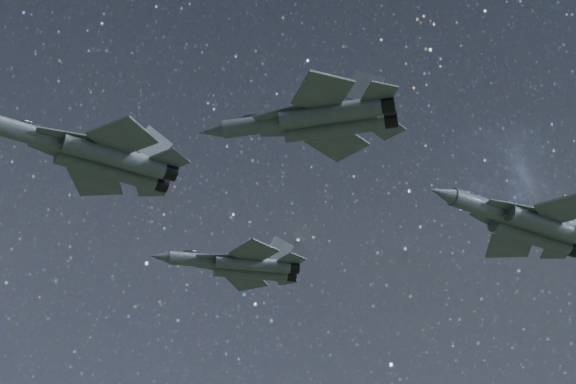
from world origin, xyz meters
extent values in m
cylinder|color=#373E44|center=(-18.89, -7.46, 145.41)|extent=(7.20, 3.35, 1.49)
ellipsoid|color=#1B2831|center=(-19.99, -7.77, 146.12)|extent=(2.46, 1.58, 0.73)
cube|color=#373E44|center=(-14.11, -6.12, 145.36)|extent=(7.91, 3.50, 1.24)
cylinder|color=#373E44|center=(-13.49, -6.93, 144.93)|extent=(8.11, 3.61, 1.49)
cylinder|color=#373E44|center=(-14.01, -5.10, 144.93)|extent=(8.11, 3.61, 1.49)
cylinder|color=black|center=(-9.27, -5.74, 144.93)|extent=(1.57, 1.66, 1.37)
cylinder|color=black|center=(-9.78, -3.91, 144.93)|extent=(1.57, 1.66, 1.37)
cube|color=#373E44|center=(-16.89, -8.24, 145.29)|extent=(5.03, 1.46, 0.11)
cube|color=#373E44|center=(-17.58, -5.76, 145.29)|extent=(4.90, 3.17, 0.11)
cube|color=#373E44|center=(-13.05, -9.19, 145.12)|extent=(5.47, 5.44, 0.19)
cube|color=#373E44|center=(-14.81, -2.94, 145.12)|extent=(4.63, 4.95, 0.19)
cube|color=#373E44|center=(-9.30, -7.04, 145.12)|extent=(3.24, 3.23, 0.14)
cube|color=#373E44|center=(-10.49, -2.82, 145.12)|extent=(2.71, 2.85, 0.14)
cube|color=#373E44|center=(-10.76, -6.41, 146.74)|extent=(3.29, 0.79, 3.39)
cube|color=#373E44|center=(-11.41, -4.12, 146.74)|extent=(3.16, 1.30, 3.39)
cylinder|color=#373E44|center=(-3.75, 17.46, 150.10)|extent=(6.90, 1.75, 1.44)
cone|color=#373E44|center=(-8.19, 17.66, 150.10)|extent=(2.28, 1.39, 1.29)
ellipsoid|color=#1B2831|center=(-4.86, 17.51, 150.79)|extent=(2.24, 1.07, 0.71)
cube|color=#373E44|center=(1.05, 17.24, 150.05)|extent=(7.64, 1.73, 1.20)
cylinder|color=#373E44|center=(1.38, 16.30, 149.64)|extent=(7.83, 1.80, 1.44)
cylinder|color=#373E44|center=(1.46, 18.15, 149.64)|extent=(7.83, 1.80, 1.44)
cylinder|color=black|center=(5.63, 16.10, 149.64)|extent=(1.26, 1.39, 1.33)
cylinder|color=black|center=(5.71, 17.95, 149.64)|extent=(1.26, 1.39, 1.33)
cube|color=#373E44|center=(-2.15, 16.14, 149.99)|extent=(4.91, 2.12, 0.11)
cube|color=#373E44|center=(-2.03, 18.63, 149.99)|extent=(4.91, 1.71, 0.11)
cube|color=#373E44|center=(1.09, 14.09, 149.82)|extent=(5.01, 5.19, 0.18)
cube|color=#373E44|center=(1.38, 20.37, 149.82)|extent=(5.15, 5.27, 0.18)
cube|color=#373E44|center=(5.20, 14.92, 149.82)|extent=(2.95, 3.03, 0.14)
cube|color=#373E44|center=(5.40, 19.17, 149.82)|extent=(3.04, 3.09, 0.14)
cube|color=#373E44|center=(4.05, 15.94, 151.39)|extent=(3.21, 0.55, 3.29)
cube|color=#373E44|center=(4.15, 18.25, 151.39)|extent=(3.22, 0.45, 3.29)
cylinder|color=#373E44|center=(-2.59, -11.57, 146.29)|extent=(6.61, 4.02, 1.40)
cone|color=#373E44|center=(-6.50, -9.79, 146.29)|extent=(2.48, 2.03, 1.25)
ellipsoid|color=#1B2831|center=(-3.57, -11.13, 146.97)|extent=(2.33, 1.74, 0.69)
cube|color=#373E44|center=(1.65, -13.50, 146.25)|extent=(7.24, 4.27, 1.16)
cylinder|color=#373E44|center=(1.61, -14.47, 145.85)|extent=(7.43, 4.39, 1.40)
cylinder|color=#373E44|center=(2.35, -12.84, 145.85)|extent=(7.43, 4.39, 1.40)
cylinder|color=black|center=(5.36, -16.18, 145.85)|extent=(1.59, 1.66, 1.29)
cylinder|color=black|center=(6.10, -14.55, 145.85)|extent=(1.59, 1.66, 1.29)
cube|color=#373E44|center=(-1.62, -13.34, 146.19)|extent=(4.36, 3.51, 0.11)
cube|color=#373E44|center=(-0.62, -11.14, 146.19)|extent=(4.76, 2.05, 0.11)
cube|color=#373E44|center=(0.55, -16.35, 146.02)|extent=(3.88, 4.26, 0.18)
cube|color=#373E44|center=(3.08, -10.81, 146.02)|extent=(5.09, 4.97, 0.18)
cube|color=#373E44|center=(4.55, -17.09, 146.02)|extent=(2.27, 2.43, 0.13)
cube|color=#373E44|center=(6.26, -13.34, 146.02)|extent=(3.02, 2.98, 0.13)
cube|color=#373E44|center=(3.88, -15.75, 147.55)|extent=(2.79, 1.65, 3.19)
cube|color=#373E44|center=(4.81, -13.71, 147.55)|extent=(2.98, 1.19, 3.19)
cylinder|color=#373E44|center=(18.96, -2.80, 147.06)|extent=(7.90, 3.83, 1.64)
cone|color=#373E44|center=(14.15, -4.27, 147.06)|extent=(2.84, 2.14, 1.47)
ellipsoid|color=#1B2831|center=(17.76, -3.17, 147.84)|extent=(2.71, 1.78, 0.81)
cube|color=#373E44|center=(24.18, -1.21, 147.01)|extent=(8.68, 4.02, 1.36)
cylinder|color=#373E44|center=(24.89, -2.09, 146.53)|extent=(8.90, 4.14, 1.64)
cylinder|color=#373E44|center=(24.27, -0.08, 146.53)|extent=(8.90, 4.14, 1.64)
cylinder|color=black|center=(28.88, 1.33, 146.53)|extent=(1.75, 1.84, 1.51)
cube|color=#373E44|center=(21.18, -3.60, 146.93)|extent=(5.54, 1.72, 0.13)
cube|color=#373E44|center=(20.35, -0.90, 146.93)|extent=(5.36, 3.58, 0.13)
cube|color=#373E44|center=(25.42, -4.55, 146.74)|extent=(6.02, 5.96, 0.21)
cube|color=#373E44|center=(23.33, 2.26, 146.74)|extent=(5.01, 5.39, 0.21)
cube|color=#373E44|center=(28.08, 2.51, 146.74)|extent=(2.94, 3.10, 0.16)
cube|color=#373E44|center=(27.87, -1.45, 148.53)|extent=(3.60, 0.94, 3.73)
cube|color=#373E44|center=(27.10, 1.06, 148.53)|extent=(3.45, 1.50, 3.73)
camera|label=1|loc=(-12.15, -63.24, 105.77)|focal=55.00mm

